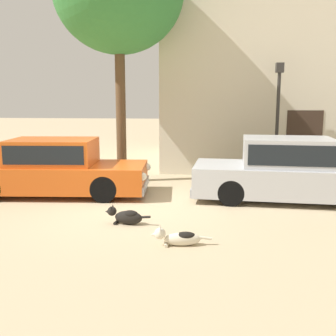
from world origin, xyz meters
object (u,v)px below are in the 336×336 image
object	(u,v)px
parked_sedan_nearest	(55,168)
stray_dog_spotted	(126,216)
parked_sedan_second	(288,170)
street_lamp	(278,105)
stray_dog_tan	(178,237)

from	to	relation	value
parked_sedan_nearest	stray_dog_spotted	distance (m)	3.30
parked_sedan_second	street_lamp	xyz separation A→B (m)	(0.12, 2.45, 1.51)
stray_dog_tan	street_lamp	world-z (taller)	street_lamp
parked_sedan_nearest	stray_dog_spotted	xyz separation A→B (m)	(2.31, -2.29, -0.54)
parked_sedan_nearest	street_lamp	world-z (taller)	street_lamp
stray_dog_spotted	street_lamp	distance (m)	6.34
parked_sedan_second	stray_dog_tan	distance (m)	4.18
stray_dog_tan	street_lamp	size ratio (longest dim) A/B	0.30
parked_sedan_nearest	stray_dog_spotted	size ratio (longest dim) A/B	5.16
stray_dog_spotted	street_lamp	size ratio (longest dim) A/B	0.27
stray_dog_spotted	stray_dog_tan	bearing A→B (deg)	143.12
parked_sedan_second	street_lamp	bearing A→B (deg)	91.48
parked_sedan_nearest	stray_dog_spotted	world-z (taller)	parked_sedan_nearest
parked_sedan_nearest	parked_sedan_second	size ratio (longest dim) A/B	1.01
parked_sedan_second	stray_dog_tan	world-z (taller)	parked_sedan_second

